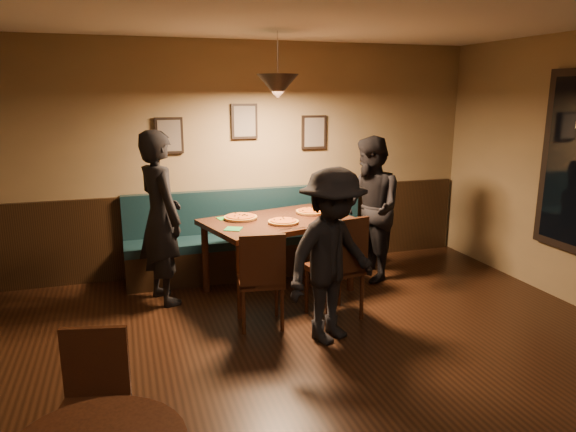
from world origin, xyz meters
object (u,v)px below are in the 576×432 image
object	(u,v)px
soda_glass	(339,214)
chair_near_left	(260,278)
diner_right	(370,209)
tabasco_bottle	(323,212)
cafe_chair_far	(91,412)
chair_near_right	(334,266)
diner_front	(332,256)
dining_table	(278,256)
booth_bench	(251,234)
diner_left	(161,218)

from	to	relation	value
soda_glass	chair_near_left	bearing A→B (deg)	-152.98
diner_right	tabasco_bottle	size ratio (longest dim) A/B	12.99
diner_right	cafe_chair_far	bearing A→B (deg)	-44.14
chair_near_right	cafe_chair_far	bearing A→B (deg)	-152.99
soda_glass	cafe_chair_far	bearing A→B (deg)	-137.81
chair_near_right	cafe_chair_far	xyz separation A→B (m)	(-2.19, -1.69, -0.09)
diner_right	tabasco_bottle	bearing A→B (deg)	-71.45
chair_near_left	tabasco_bottle	world-z (taller)	tabasco_bottle
chair_near_left	diner_right	xyz separation A→B (m)	(1.56, 0.87, 0.38)
diner_front	cafe_chair_far	bearing A→B (deg)	-172.86
dining_table	tabasco_bottle	world-z (taller)	tabasco_bottle
booth_bench	soda_glass	world-z (taller)	booth_bench
chair_near_left	soda_glass	world-z (taller)	soda_glass
soda_glass	tabasco_bottle	world-z (taller)	soda_glass
chair_near_right	soda_glass	xyz separation A→B (m)	(0.28, 0.55, 0.39)
chair_near_right	tabasco_bottle	distance (m)	0.84
diner_right	diner_left	bearing A→B (deg)	-85.76
cafe_chair_far	chair_near_left	bearing A→B (deg)	-117.47
dining_table	diner_front	bearing A→B (deg)	-99.93
chair_near_left	cafe_chair_far	distance (m)	2.24
diner_left	diner_right	size ratio (longest dim) A/B	1.07
diner_front	cafe_chair_far	world-z (taller)	diner_front
dining_table	chair_near_left	bearing A→B (deg)	-132.73
dining_table	diner_left	distance (m)	1.35
diner_front	chair_near_left	bearing A→B (deg)	112.84
dining_table	cafe_chair_far	world-z (taller)	cafe_chair_far
chair_near_left	chair_near_right	distance (m)	0.75
dining_table	chair_near_left	world-z (taller)	chair_near_left
chair_near_left	diner_front	size ratio (longest dim) A/B	0.60
diner_right	chair_near_left	bearing A→B (deg)	-55.81
booth_bench	tabasco_bottle	size ratio (longest dim) A/B	22.83
diner_right	soda_glass	world-z (taller)	diner_right
diner_left	diner_front	distance (m)	1.95
diner_left	tabasco_bottle	distance (m)	1.75
chair_near_right	tabasco_bottle	world-z (taller)	chair_near_right
soda_glass	tabasco_bottle	bearing A→B (deg)	121.74
dining_table	diner_right	size ratio (longest dim) A/B	0.91
diner_front	tabasco_bottle	world-z (taller)	diner_front
chair_near_left	chair_near_right	xyz separation A→B (m)	(0.75, -0.02, 0.05)
diner_left	soda_glass	size ratio (longest dim) A/B	11.62
diner_front	dining_table	bearing A→B (deg)	70.15
booth_bench	chair_near_right	world-z (taller)	chair_near_right
chair_near_right	diner_left	xyz separation A→B (m)	(-1.58, 0.93, 0.39)
booth_bench	soda_glass	size ratio (longest dim) A/B	19.07
diner_left	diner_right	world-z (taller)	diner_left
tabasco_bottle	soda_glass	bearing A→B (deg)	-58.26
diner_right	dining_table	bearing A→B (deg)	-81.12
chair_near_left	diner_right	world-z (taller)	diner_right
booth_bench	diner_right	distance (m)	1.46
dining_table	chair_near_left	size ratio (longest dim) A/B	1.64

